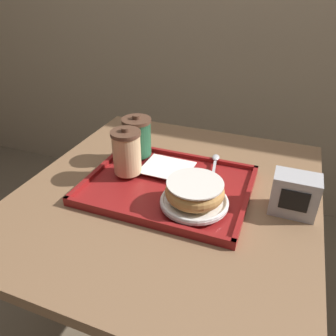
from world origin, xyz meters
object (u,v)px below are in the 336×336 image
(donut_chocolate_glazed, at_px, (195,191))
(napkin_dispenser, at_px, (294,195))
(spoon, at_px, (215,161))
(coffee_cup_front, at_px, (127,152))
(coffee_cup_rear, at_px, (137,136))

(donut_chocolate_glazed, bearing_deg, napkin_dispenser, 20.74)
(spoon, bearing_deg, napkin_dispenser, -129.53)
(donut_chocolate_glazed, relative_size, spoon, 1.00)
(coffee_cup_front, relative_size, donut_chocolate_glazed, 0.94)
(coffee_cup_front, distance_m, napkin_dispenser, 0.44)
(coffee_cup_front, bearing_deg, donut_chocolate_glazed, -19.28)
(coffee_cup_rear, xyz_separation_m, spoon, (0.23, 0.03, -0.05))
(coffee_cup_front, height_order, coffee_cup_rear, coffee_cup_front)
(coffee_cup_front, bearing_deg, spoon, 32.30)
(donut_chocolate_glazed, xyz_separation_m, napkin_dispenser, (0.22, 0.08, -0.01))
(coffee_cup_rear, bearing_deg, coffee_cup_front, -79.73)
(donut_chocolate_glazed, bearing_deg, coffee_cup_rear, 142.81)
(napkin_dispenser, bearing_deg, coffee_cup_front, -178.98)
(coffee_cup_rear, distance_m, donut_chocolate_glazed, 0.30)
(donut_chocolate_glazed, height_order, napkin_dispenser, napkin_dispenser)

